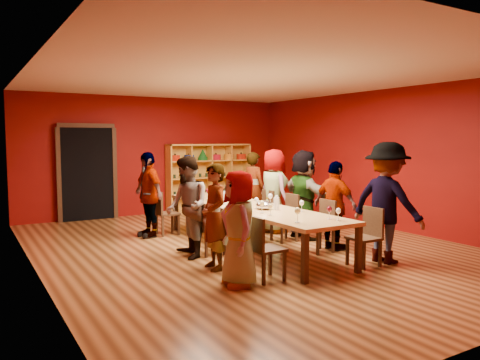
% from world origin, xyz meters
% --- Properties ---
extents(room_shell, '(7.10, 9.10, 3.04)m').
position_xyz_m(room_shell, '(0.00, 0.00, 1.50)').
color(room_shell, brown).
rests_on(room_shell, ground).
extents(tasting_table, '(1.10, 4.50, 0.75)m').
position_xyz_m(tasting_table, '(0.00, 0.00, 0.70)').
color(tasting_table, tan).
rests_on(tasting_table, ground).
extents(doorway, '(1.40, 0.17, 2.30)m').
position_xyz_m(doorway, '(-1.80, 4.43, 1.12)').
color(doorway, black).
rests_on(doorway, ground).
extents(shelving_unit, '(2.40, 0.40, 1.80)m').
position_xyz_m(shelving_unit, '(1.40, 4.32, 0.98)').
color(shelving_unit, gold).
rests_on(shelving_unit, ground).
extents(chair_person_left_0, '(0.42, 0.42, 0.89)m').
position_xyz_m(chair_person_left_0, '(-0.91, -1.77, 0.50)').
color(chair_person_left_0, black).
rests_on(chair_person_left_0, ground).
extents(person_left_0, '(0.57, 0.82, 1.52)m').
position_xyz_m(person_left_0, '(-1.28, -1.77, 0.76)').
color(person_left_0, silver).
rests_on(person_left_0, ground).
extents(chair_person_left_1, '(0.42, 0.42, 0.89)m').
position_xyz_m(chair_person_left_1, '(-0.91, -0.92, 0.50)').
color(chair_person_left_1, black).
rests_on(chair_person_left_1, ground).
extents(person_left_1, '(0.46, 0.60, 1.57)m').
position_xyz_m(person_left_1, '(-1.20, -0.92, 0.79)').
color(person_left_1, '#15193B').
rests_on(person_left_1, ground).
extents(chair_person_left_2, '(0.42, 0.42, 0.89)m').
position_xyz_m(chair_person_left_2, '(-0.91, -0.09, 0.50)').
color(chair_person_left_2, black).
rests_on(chair_person_left_2, ground).
extents(person_left_2, '(0.55, 0.86, 1.66)m').
position_xyz_m(person_left_2, '(-1.25, -0.09, 0.83)').
color(person_left_2, '#131A36').
rests_on(person_left_2, ground).
extents(chair_person_left_4, '(0.42, 0.42, 0.89)m').
position_xyz_m(chair_person_left_4, '(-0.91, 1.80, 0.50)').
color(chair_person_left_4, black).
rests_on(chair_person_left_4, ground).
extents(person_left_4, '(0.56, 1.03, 1.68)m').
position_xyz_m(person_left_4, '(-1.23, 1.80, 0.84)').
color(person_left_4, '#161F3D').
rests_on(person_left_4, ground).
extents(chair_person_right_0, '(0.42, 0.42, 0.89)m').
position_xyz_m(chair_person_right_0, '(0.91, -1.94, 0.50)').
color(chair_person_right_0, black).
rests_on(chair_person_right_0, ground).
extents(person_right_0, '(0.69, 1.28, 1.89)m').
position_xyz_m(person_right_0, '(1.31, -1.94, 0.94)').
color(person_right_0, '#6197C9').
rests_on(person_right_0, ground).
extents(chair_person_right_1, '(0.42, 0.42, 0.89)m').
position_xyz_m(chair_person_right_1, '(0.91, -0.91, 0.50)').
color(chair_person_right_1, black).
rests_on(chair_person_right_1, ground).
extents(person_right_1, '(0.52, 0.95, 1.55)m').
position_xyz_m(person_right_1, '(1.19, -0.91, 0.78)').
color(person_right_1, '#5986B8').
rests_on(person_right_1, ground).
extents(chair_person_right_2, '(0.42, 0.42, 0.89)m').
position_xyz_m(chair_person_right_2, '(0.91, 0.10, 0.50)').
color(chair_person_right_2, black).
rests_on(chair_person_right_2, ground).
extents(person_right_2, '(0.64, 1.64, 1.73)m').
position_xyz_m(person_right_2, '(1.30, 0.10, 0.86)').
color(person_right_2, '#525257').
rests_on(person_right_2, ground).
extents(chair_person_right_3, '(0.42, 0.42, 0.89)m').
position_xyz_m(chair_person_right_3, '(0.91, 0.91, 0.50)').
color(chair_person_right_3, black).
rests_on(chair_person_right_3, ground).
extents(person_right_3, '(0.50, 0.86, 1.72)m').
position_xyz_m(person_right_3, '(1.16, 0.91, 0.86)').
color(person_right_3, '#151A3B').
rests_on(person_right_3, ground).
extents(chair_person_right_4, '(0.42, 0.42, 0.89)m').
position_xyz_m(chair_person_right_4, '(0.91, 1.92, 0.50)').
color(chair_person_right_4, black).
rests_on(chair_person_right_4, ground).
extents(person_right_4, '(0.57, 0.69, 1.64)m').
position_xyz_m(person_right_4, '(1.31, 1.92, 0.82)').
color(person_right_4, white).
rests_on(person_right_4, ground).
extents(wine_glass_0, '(0.09, 0.09, 0.22)m').
position_xyz_m(wine_glass_0, '(-0.27, 1.05, 0.91)').
color(wine_glass_0, white).
rests_on(wine_glass_0, tasting_table).
extents(wine_glass_1, '(0.07, 0.07, 0.18)m').
position_xyz_m(wine_glass_1, '(-0.27, -1.04, 0.88)').
color(wine_glass_1, white).
rests_on(wine_glass_1, tasting_table).
extents(wine_glass_2, '(0.08, 0.08, 0.21)m').
position_xyz_m(wine_glass_2, '(0.35, 0.75, 0.90)').
color(wine_glass_2, white).
rests_on(wine_glass_2, tasting_table).
extents(wine_glass_3, '(0.09, 0.09, 0.22)m').
position_xyz_m(wine_glass_3, '(-0.32, -1.78, 0.91)').
color(wine_glass_3, white).
rests_on(wine_glass_3, tasting_table).
extents(wine_glass_4, '(0.08, 0.08, 0.19)m').
position_xyz_m(wine_glass_4, '(-0.09, -0.35, 0.89)').
color(wine_glass_4, white).
rests_on(wine_glass_4, tasting_table).
extents(wine_glass_5, '(0.07, 0.07, 0.18)m').
position_xyz_m(wine_glass_5, '(0.30, -1.95, 0.88)').
color(wine_glass_5, white).
rests_on(wine_glass_5, tasting_table).
extents(wine_glass_6, '(0.08, 0.08, 0.20)m').
position_xyz_m(wine_glass_6, '(-0.17, 1.30, 0.89)').
color(wine_glass_6, white).
rests_on(wine_glass_6, tasting_table).
extents(wine_glass_7, '(0.08, 0.08, 0.21)m').
position_xyz_m(wine_glass_7, '(0.37, -0.10, 0.90)').
color(wine_glass_7, white).
rests_on(wine_glass_7, tasting_table).
extents(wine_glass_8, '(0.08, 0.08, 0.19)m').
position_xyz_m(wine_glass_8, '(-0.32, 0.02, 0.89)').
color(wine_glass_8, white).
rests_on(wine_glass_8, tasting_table).
extents(wine_glass_9, '(0.08, 0.08, 0.19)m').
position_xyz_m(wine_glass_9, '(0.26, 1.02, 0.89)').
color(wine_glass_9, white).
rests_on(wine_glass_9, tasting_table).
extents(wine_glass_10, '(0.08, 0.08, 0.20)m').
position_xyz_m(wine_glass_10, '(-0.26, -0.79, 0.90)').
color(wine_glass_10, white).
rests_on(wine_glass_10, tasting_table).
extents(wine_glass_11, '(0.09, 0.09, 0.21)m').
position_xyz_m(wine_glass_11, '(-0.28, 1.68, 0.90)').
color(wine_glass_11, white).
rests_on(wine_glass_11, tasting_table).
extents(wine_glass_12, '(0.08, 0.08, 0.20)m').
position_xyz_m(wine_glass_12, '(0.27, 1.69, 0.90)').
color(wine_glass_12, white).
rests_on(wine_glass_12, tasting_table).
extents(wine_glass_13, '(0.09, 0.09, 0.22)m').
position_xyz_m(wine_glass_13, '(0.34, 1.79, 0.91)').
color(wine_glass_13, white).
rests_on(wine_glass_13, tasting_table).
extents(wine_glass_14, '(0.08, 0.08, 0.19)m').
position_xyz_m(wine_glass_14, '(0.27, -1.78, 0.89)').
color(wine_glass_14, white).
rests_on(wine_glass_14, tasting_table).
extents(wine_glass_15, '(0.08, 0.08, 0.19)m').
position_xyz_m(wine_glass_15, '(0.36, -1.02, 0.89)').
color(wine_glass_15, white).
rests_on(wine_glass_15, tasting_table).
extents(wine_glass_16, '(0.08, 0.08, 0.20)m').
position_xyz_m(wine_glass_16, '(0.11, 0.40, 0.89)').
color(wine_glass_16, white).
rests_on(wine_glass_16, tasting_table).
extents(wine_glass_17, '(0.08, 0.08, 0.19)m').
position_xyz_m(wine_glass_17, '(-0.27, 1.89, 0.89)').
color(wine_glass_17, white).
rests_on(wine_glass_17, tasting_table).
extents(wine_glass_18, '(0.07, 0.07, 0.18)m').
position_xyz_m(wine_glass_18, '(-0.28, -0.14, 0.88)').
color(wine_glass_18, white).
rests_on(wine_glass_18, tasting_table).
extents(wine_glass_19, '(0.08, 0.08, 0.20)m').
position_xyz_m(wine_glass_19, '(-0.34, 0.83, 0.90)').
color(wine_glass_19, white).
rests_on(wine_glass_19, tasting_table).
extents(spittoon_bowl, '(0.29, 0.29, 0.16)m').
position_xyz_m(spittoon_bowl, '(-0.02, -0.49, 0.82)').
color(spittoon_bowl, '#AEB1B5').
rests_on(spittoon_bowl, tasting_table).
extents(carafe_a, '(0.11, 0.11, 0.24)m').
position_xyz_m(carafe_a, '(-0.29, 0.41, 0.86)').
color(carafe_a, white).
rests_on(carafe_a, tasting_table).
extents(carafe_b, '(0.11, 0.11, 0.24)m').
position_xyz_m(carafe_b, '(0.12, -0.64, 0.86)').
color(carafe_b, white).
rests_on(carafe_b, tasting_table).
extents(wine_bottle, '(0.10, 0.10, 0.31)m').
position_xyz_m(wine_bottle, '(0.15, 1.59, 0.87)').
color(wine_bottle, '#153A1B').
rests_on(wine_bottle, tasting_table).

